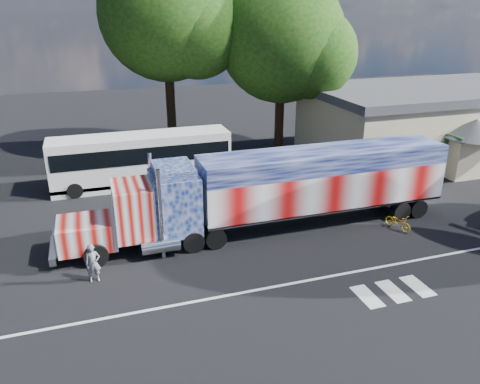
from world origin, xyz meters
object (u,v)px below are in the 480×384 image
object	(u,v)px
semi_truck	(279,188)
tree_ne_a	(284,40)
coach_bus	(142,159)
tree_n_mid	(168,15)
bicycle	(398,222)
woman	(93,263)

from	to	relation	value
semi_truck	tree_ne_a	xyz separation A→B (m)	(5.59, 13.04, 6.29)
semi_truck	coach_bus	world-z (taller)	semi_truck
semi_truck	tree_n_mid	bearing A→B (deg)	98.72
semi_truck	coach_bus	distance (m)	10.57
bicycle	tree_n_mid	distance (m)	21.97
tree_n_mid	tree_ne_a	bearing A→B (deg)	-18.80
tree_n_mid	tree_ne_a	xyz separation A→B (m)	(8.01, -2.73, -1.73)
semi_truck	tree_n_mid	world-z (taller)	tree_n_mid
tree_n_mid	tree_ne_a	size ratio (longest dim) A/B	1.15
woman	semi_truck	bearing A→B (deg)	11.88
coach_bus	woman	xyz separation A→B (m)	(-3.45, -11.10, -0.86)
tree_n_mid	semi_truck	bearing A→B (deg)	-81.28
tree_ne_a	bicycle	bearing A→B (deg)	-88.98
tree_ne_a	woman	bearing A→B (deg)	-134.12
bicycle	tree_ne_a	bearing A→B (deg)	73.84
tree_n_mid	tree_ne_a	distance (m)	8.64
woman	tree_ne_a	xyz separation A→B (m)	(14.88, 15.34, 7.67)
bicycle	tree_n_mid	size ratio (longest dim) A/B	0.10
semi_truck	coach_bus	bearing A→B (deg)	123.55
coach_bus	tree_n_mid	xyz separation A→B (m)	(3.42, 6.97, 8.54)
semi_truck	bicycle	size ratio (longest dim) A/B	13.09
bicycle	tree_n_mid	xyz separation A→B (m)	(-8.28, 17.81, 9.84)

